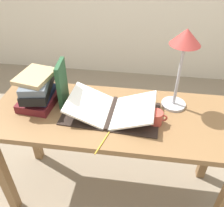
# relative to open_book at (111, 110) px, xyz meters

# --- Properties ---
(ground_plane) EXTENTS (12.00, 12.00, 0.00)m
(ground_plane) POSITION_rel_open_book_xyz_m (0.01, 0.00, -0.81)
(ground_plane) COLOR gray
(reading_desk) EXTENTS (1.48, 0.58, 0.77)m
(reading_desk) POSITION_rel_open_book_xyz_m (0.01, 0.00, -0.15)
(reading_desk) COLOR brown
(reading_desk) RESTS_ON ground_plane
(open_book) EXTENTS (0.59, 0.35, 0.11)m
(open_book) POSITION_rel_open_book_xyz_m (0.00, 0.00, 0.00)
(open_book) COLOR black
(open_book) RESTS_ON reading_desk
(book_stack_tall) EXTENTS (0.22, 0.32, 0.21)m
(book_stack_tall) POSITION_rel_open_book_xyz_m (-0.46, 0.05, 0.07)
(book_stack_tall) COLOR maroon
(book_stack_tall) RESTS_ON reading_desk
(book_standing_upright) EXTENTS (0.04, 0.16, 0.28)m
(book_standing_upright) POSITION_rel_open_book_xyz_m (-0.31, 0.08, 0.11)
(book_standing_upright) COLOR #234C2D
(book_standing_upright) RESTS_ON reading_desk
(reading_lamp) EXTENTS (0.17, 0.17, 0.49)m
(reading_lamp) POSITION_rel_open_book_xyz_m (0.37, 0.14, 0.35)
(reading_lamp) COLOR #ADADB2
(reading_lamp) RESTS_ON reading_desk
(coffee_mug) EXTENTS (0.11, 0.08, 0.08)m
(coffee_mug) POSITION_rel_open_book_xyz_m (0.26, -0.04, 0.01)
(coffee_mug) COLOR #B74238
(coffee_mug) RESTS_ON reading_desk
(pencil) EXTENTS (0.06, 0.17, 0.01)m
(pencil) POSITION_rel_open_book_xyz_m (-0.01, -0.24, -0.03)
(pencil) COLOR gold
(pencil) RESTS_ON reading_desk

